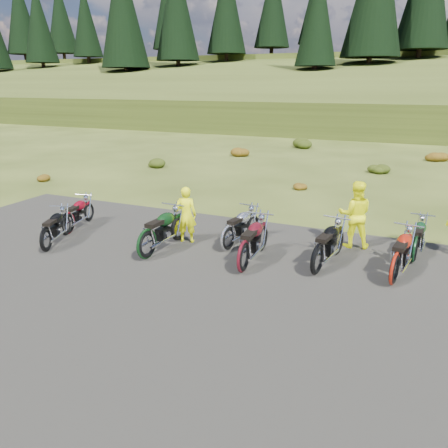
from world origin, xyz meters
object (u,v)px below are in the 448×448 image
at_px(motorcycle_3, 228,251).
at_px(person_middle, 186,216).
at_px(motorcycle_7, 413,263).
at_px(motorcycle_0, 48,252).

distance_m(motorcycle_3, person_middle, 1.65).
relative_size(motorcycle_3, person_middle, 1.25).
relative_size(motorcycle_3, motorcycle_7, 1.04).
xyz_separation_m(motorcycle_0, person_middle, (3.22, 2.26, 0.83)).
distance_m(motorcycle_7, person_middle, 6.35).
relative_size(motorcycle_0, person_middle, 1.19).
height_order(motorcycle_0, person_middle, person_middle).
bearing_deg(motorcycle_3, motorcycle_0, 123.72).
bearing_deg(person_middle, motorcycle_7, 175.28).
relative_size(motorcycle_0, motorcycle_3, 0.95).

